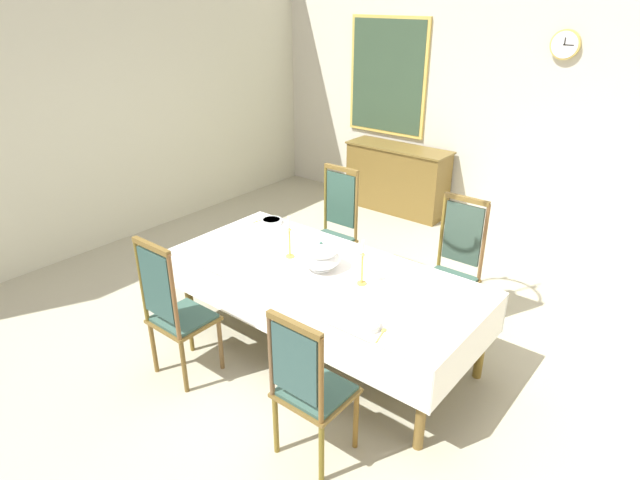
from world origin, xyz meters
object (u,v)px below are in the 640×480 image
candlestick_west (290,241)px  framed_painting (388,77)px  dining_table (324,278)px  chair_north_a (333,228)px  chair_south_b (309,386)px  mounted_clock (565,45)px  spoon_primary (383,332)px  sideboard (397,179)px  soup_tureen (321,256)px  bowl_near_right (272,221)px  candlestick_east (362,267)px  chair_north_b (453,266)px  spoon_secondary (264,219)px  chair_south_a (175,310)px  bowl_near_left (366,324)px

candlestick_west → framed_painting: bearing=110.3°
dining_table → chair_north_a: bearing=124.0°
chair_south_b → mounted_clock: bearing=91.0°
spoon_primary → sideboard: 4.15m
soup_tureen → candlestick_west: 0.34m
chair_south_b → bowl_near_right: bearing=139.6°
soup_tureen → candlestick_east: 0.40m
dining_table → sideboard: 3.39m
chair_north_b → mounted_clock: (-0.08, 2.41, 1.66)m
chair_north_a → mounted_clock: mounted_clock is taller
mounted_clock → soup_tureen: bearing=-100.3°
bowl_near_right → sideboard: 2.75m
spoon_primary → sideboard: (-2.07, 3.59, -0.31)m
chair_north_b → soup_tureen: (-0.69, -0.98, 0.27)m
spoon_primary → chair_north_a: bearing=123.1°
chair_north_a → bowl_near_right: 0.66m
sideboard → spoon_secondary: bearing=92.5°
candlestick_west → bowl_near_right: bearing=145.4°
chair_north_b → framed_painting: framed_painting is taller
mounted_clock → framed_painting: bearing=179.8°
chair_north_a → bowl_near_right: (-0.33, -0.55, 0.17)m
candlestick_west → spoon_primary: bearing=-20.0°
dining_table → spoon_secondary: bearing=157.7°
mounted_clock → chair_south_b: bearing=-89.0°
spoon_secondary → soup_tureen: bearing=-14.7°
chair_north_b → framed_painting: 3.52m
soup_tureen → framed_painting: size_ratio=0.20×
spoon_primary → chair_south_a: bearing=-173.7°
spoon_secondary → framed_painting: framed_painting is taller
soup_tureen → bowl_near_right: soup_tureen is taller
candlestick_east → mounted_clock: bearing=86.3°
dining_table → soup_tureen: size_ratio=8.30×
candlestick_west → mounted_clock: (0.95, 3.39, 1.36)m
spoon_secondary → bowl_near_left: bearing=-18.5°
bowl_near_right → soup_tureen: bearing=-24.2°
bowl_near_left → spoon_primary: bearing=12.3°
dining_table → framed_painting: (-1.62, 3.40, 1.06)m
dining_table → candlestick_west: candlestick_west is taller
spoon_secondary → framed_painting: 3.15m
chair_north_a → candlestick_west: chair_north_a is taller
chair_south_a → candlestick_east: chair_south_a is taller
candlestick_west → mounted_clock: 3.78m
spoon_primary → spoon_secondary: bearing=141.9°
chair_south_b → soup_tureen: 1.23m
bowl_near_left → spoon_secondary: size_ratio=1.06×
candlestick_west → spoon_primary: (1.21, -0.44, -0.14)m
chair_north_a → bowl_near_left: size_ratio=6.48×
soup_tureen → bowl_near_left: bearing=-31.7°
dining_table → soup_tureen: 0.19m
sideboard → mounted_clock: mounted_clock is taller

